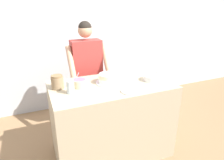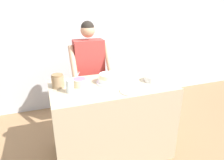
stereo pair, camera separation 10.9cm
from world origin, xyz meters
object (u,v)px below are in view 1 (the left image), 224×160
Objects in this scene: frosting_bowl_purple at (79,83)px; stoneware_jar at (57,82)px; frosting_bowl_white at (151,77)px; ceramic_plate at (132,91)px; person_baker at (87,68)px; cake at (108,79)px; drinking_glass at (70,87)px.

frosting_bowl_purple is 1.11× the size of stoneware_jar.
frosting_bowl_white reaches higher than ceramic_plate.
frosting_bowl_purple is at bearing -9.69° from stoneware_jar.
stoneware_jar is (-0.49, -0.55, 0.07)m from person_baker.
frosting_bowl_white is at bearing -13.39° from cake.
frosting_bowl_purple is (-0.86, 0.14, 0.01)m from frosting_bowl_white.
person_baker reaches higher than frosting_bowl_white.
drinking_glass is (-0.46, -0.12, 0.02)m from cake.
drinking_glass is 0.92× the size of stoneware_jar.
frosting_bowl_white is (0.60, -0.74, 0.03)m from person_baker.
cake is at bearing 115.00° from ceramic_plate.
frosting_bowl_purple is at bearing 144.98° from ceramic_plate.
person_baker is 0.96m from ceramic_plate.
person_baker is 11.58× the size of drinking_glass.
ceramic_plate is at bearing -151.60° from frosting_bowl_white.
drinking_glass is at bearing -132.27° from frosting_bowl_purple.
drinking_glass is 0.65m from ceramic_plate.
frosting_bowl_white reaches higher than cake.
drinking_glass is at bearing -165.05° from cake.
drinking_glass is 0.21m from stoneware_jar.
drinking_glass reaches higher than cake.
frosting_bowl_white is 1.11m from stoneware_jar.
person_baker is 5.72× the size of cake.
frosting_bowl_purple is 1.21× the size of drinking_glass.
ceramic_plate is 0.82m from stoneware_jar.
ceramic_plate is (-0.37, -0.20, -0.03)m from frosting_bowl_white.
frosting_bowl_purple is 0.24m from stoneware_jar.
stoneware_jar is at bearing -131.43° from person_baker.
person_baker is 0.65m from frosting_bowl_purple.
person_baker is at bearing 103.92° from ceramic_plate.
cake is 1.86× the size of stoneware_jar.
frosting_bowl_purple is at bearing -113.19° from person_baker.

